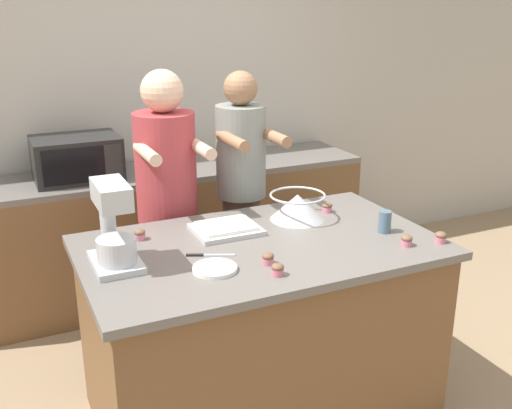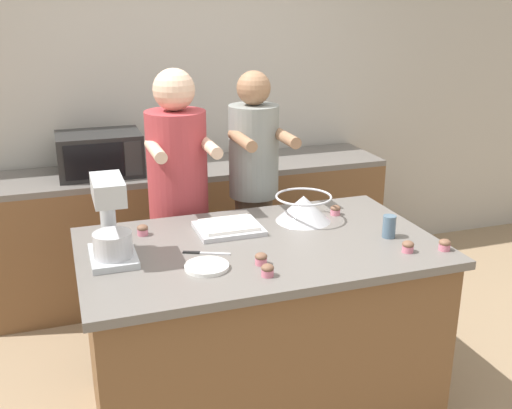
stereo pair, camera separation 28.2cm
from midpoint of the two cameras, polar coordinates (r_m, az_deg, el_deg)
name	(u,v)px [view 2 (the right image)]	position (r m, az deg, el deg)	size (l,w,h in m)	color
ground_plane	(259,409)	(3.32, 2.87, -18.94)	(16.00, 16.00, 0.00)	#937A5B
back_wall	(176,99)	(4.46, -5.77, 9.94)	(10.00, 0.06, 2.70)	#B2ADA3
island_counter	(259,330)	(3.05, 3.02, -11.92)	(1.69, 1.01, 0.94)	brown
back_counter	(191,228)	(4.36, -4.34, -2.30)	(2.80, 0.60, 0.93)	brown
person_left	(179,210)	(3.43, -5.00, -0.57)	(0.35, 0.51, 1.70)	brown
person_right	(254,203)	(3.56, 2.08, 0.12)	(0.31, 0.48, 1.67)	brown
stand_mixer	(111,224)	(2.65, -10.76, -1.93)	(0.20, 0.30, 0.38)	#B2B7BC
mixing_bowl	(303,207)	(3.13, 7.12, -0.31)	(0.30, 0.30, 0.14)	#BCBCC1
baking_tray	(229,227)	(2.99, 0.07, -2.25)	(0.32, 0.27, 0.04)	#BCBCC1
microwave_oven	(100,154)	(4.08, -12.77, 4.71)	(0.54, 0.40, 0.28)	black
drinking_glass	(389,227)	(3.00, 15.22, -2.09)	(0.06, 0.06, 0.11)	slate
small_plate	(207,267)	(2.58, -1.58, -6.00)	(0.19, 0.19, 0.02)	white
knife	(203,253)	(2.73, -2.10, -4.70)	(0.21, 0.11, 0.01)	#BCBCC1
cupcake_0	(261,259)	(2.62, 3.59, -5.23)	(0.05, 0.05, 0.05)	#D17084
cupcake_1	(335,210)	(3.26, 10.04, -0.56)	(0.05, 0.05, 0.05)	#D17084
cupcake_2	(143,230)	(2.96, -8.09, -2.45)	(0.05, 0.05, 0.05)	#D17084
cupcake_3	(445,245)	(2.94, 20.20, -3.66)	(0.05, 0.05, 0.05)	#D17084
cupcake_4	(268,270)	(2.51, 4.35, -6.31)	(0.05, 0.05, 0.05)	#D17084
cupcake_5	(408,246)	(2.86, 17.05, -3.89)	(0.05, 0.05, 0.05)	#D17084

